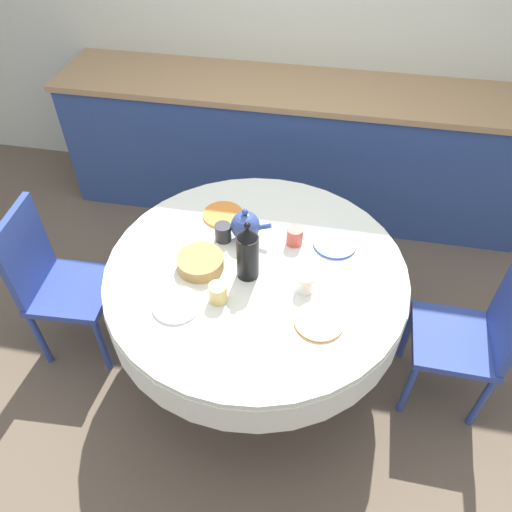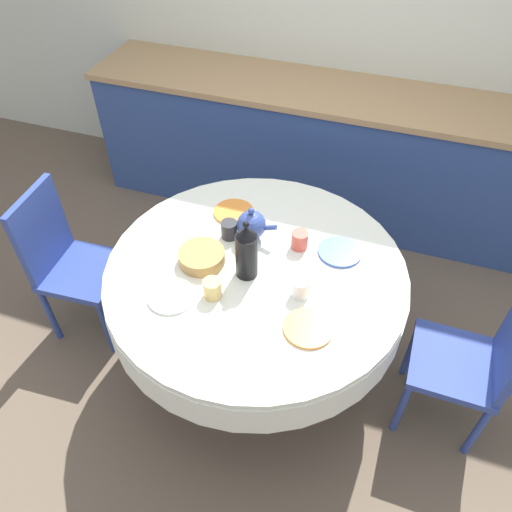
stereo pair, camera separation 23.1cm
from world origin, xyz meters
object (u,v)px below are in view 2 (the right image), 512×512
object	(u,v)px
chair_right	(68,259)
chair_left	(477,359)
teapot	(252,225)
coffee_carafe	(246,252)

from	to	relation	value
chair_right	chair_left	bearing A→B (deg)	87.77
teapot	chair_left	bearing A→B (deg)	-10.36
chair_left	chair_right	bearing A→B (deg)	92.23
coffee_carafe	teapot	size ratio (longest dim) A/B	1.58
coffee_carafe	chair_left	bearing A→B (deg)	1.46
chair_right	teapot	size ratio (longest dim) A/B	4.62
chair_left	coffee_carafe	world-z (taller)	coffee_carafe
chair_right	coffee_carafe	bearing A→B (deg)	87.56
chair_right	coffee_carafe	xyz separation A→B (m)	(1.04, 0.02, 0.36)
chair_left	chair_right	world-z (taller)	same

